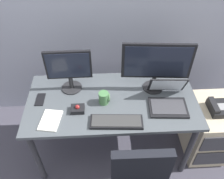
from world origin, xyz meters
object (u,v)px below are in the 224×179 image
monitor_side (69,69)px  trackball_mouse (78,109)px  paper_notepad (50,120)px  desk_phone (218,108)px  laptop (168,99)px  monitor_main (157,64)px  file_cabinet (208,128)px  cell_phone (40,100)px  coffee_mug (104,98)px  keyboard (116,122)px

monitor_side → trackball_mouse: 0.35m
paper_notepad → desk_phone: bearing=6.5°
desk_phone → laptop: size_ratio=0.59×
trackball_mouse → paper_notepad: trackball_mouse is taller
trackball_mouse → monitor_main: bearing=19.8°
file_cabinet → monitor_side: (-1.31, 0.18, 0.67)m
paper_notepad → cell_phone: 0.26m
desk_phone → coffee_mug: bearing=179.4°
file_cabinet → coffee_mug: (-1.03, -0.01, 0.50)m
cell_phone → desk_phone: bearing=-1.1°
keyboard → cell_phone: 0.69m
desk_phone → monitor_main: (-0.58, 0.17, 0.39)m
keyboard → monitor_main: bearing=46.8°
cell_phone → paper_notepad: bearing=-61.8°
monitor_main → trackball_mouse: 0.74m
file_cabinet → desk_phone: desk_phone is taller
file_cabinet → keyboard: size_ratio=1.39×
laptop → cell_phone: bearing=174.7°
paper_notepad → file_cabinet: bearing=7.1°
keyboard → laptop: laptop is taller
monitor_main → desk_phone: bearing=-16.1°
monitor_main → cell_phone: bearing=-174.4°
coffee_mug → cell_phone: 0.55m
trackball_mouse → coffee_mug: 0.23m
trackball_mouse → laptop: bearing=3.3°
monitor_side → cell_phone: monitor_side is taller
laptop → trackball_mouse: 0.74m
monitor_side → keyboard: (0.37, -0.41, -0.21)m
laptop → cell_phone: size_ratio=2.39×
trackball_mouse → coffee_mug: bearing=20.7°
keyboard → laptop: size_ratio=1.23×
monitor_side → keyboard: 0.60m
keyboard → desk_phone: bearing=12.9°
coffee_mug → laptop: bearing=-4.3°
trackball_mouse → monitor_side: bearing=103.8°
desk_phone → trackball_mouse: trackball_mouse is taller
laptop → paper_notepad: bearing=-172.0°
laptop → cell_phone: laptop is taller
keyboard → file_cabinet: bearing=13.7°
desk_phone → file_cabinet: bearing=63.2°
file_cabinet → laptop: (-0.50, -0.05, 0.50)m
cell_phone → coffee_mug: bearing=-4.8°
cell_phone → keyboard: bearing=-22.6°
monitor_side → laptop: (0.81, -0.23, -0.17)m
monitor_side → cell_phone: 0.36m
laptop → trackball_mouse: bearing=-176.7°
laptop → coffee_mug: 0.53m
laptop → paper_notepad: (-0.95, -0.13, -0.05)m
laptop → monitor_main: bearing=113.0°
trackball_mouse → cell_phone: trackball_mouse is taller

